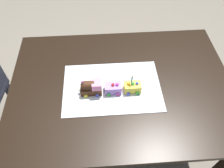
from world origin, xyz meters
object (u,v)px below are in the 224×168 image
(cake_car_caboose_lavender, at_px, (113,88))
(birthday_candle, at_px, (132,79))
(cake_car_tanker_lemon, at_px, (132,87))
(dining_table, at_px, (121,94))
(cake_locomotive, at_px, (91,87))

(cake_car_caboose_lavender, relative_size, birthday_candle, 1.55)
(cake_car_caboose_lavender, bearing_deg, cake_car_tanker_lemon, -0.00)
(cake_car_tanker_lemon, height_order, birthday_candle, birthday_candle)
(cake_car_caboose_lavender, height_order, cake_car_tanker_lemon, same)
(dining_table, height_order, cake_locomotive, cake_locomotive)
(dining_table, relative_size, cake_car_tanker_lemon, 14.00)
(birthday_candle, bearing_deg, dining_table, 135.44)
(cake_car_tanker_lemon, bearing_deg, cake_locomotive, 180.00)
(dining_table, distance_m, birthday_candle, 0.23)
(dining_table, xyz_separation_m, cake_car_caboose_lavender, (-0.06, -0.05, 0.14))
(cake_car_tanker_lemon, distance_m, birthday_candle, 0.07)
(dining_table, relative_size, birthday_candle, 21.66)
(dining_table, height_order, cake_car_caboose_lavender, cake_car_caboose_lavender)
(cake_car_caboose_lavender, bearing_deg, dining_table, 40.63)
(cake_car_tanker_lemon, xyz_separation_m, birthday_candle, (-0.01, 0.00, 0.07))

